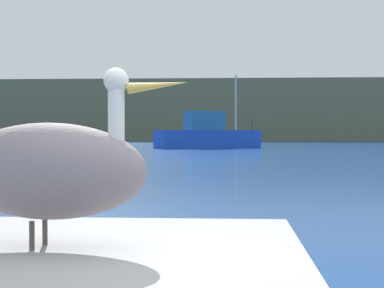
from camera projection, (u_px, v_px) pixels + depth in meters
name	position (u px, v px, depth m)	size (l,w,h in m)	color
hillside_backdrop	(231.00, 112.00, 81.28)	(140.00, 16.21, 7.47)	#5B664C
pelican	(49.00, 170.00, 3.44)	(1.40, 0.62, 1.00)	gray
fishing_boat_blue	(207.00, 135.00, 44.03)	(7.65, 5.34, 5.28)	blue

